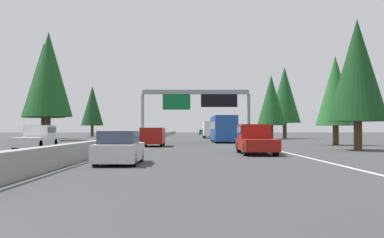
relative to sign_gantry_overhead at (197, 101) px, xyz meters
The scene contains 20 objects.
ground_plane 15.22m from the sign_gantry_overhead, 24.76° to the left, with size 320.00×320.00×0.00m, color #38383A.
median_barrier 33.98m from the sign_gantry_overhead, 10.84° to the left, with size 180.00×0.56×0.90m, color gray.
shoulder_stripe_right 24.23m from the sign_gantry_overhead, 13.36° to the right, with size 160.00×0.16×0.01m, color silver.
shoulder_stripe_median 24.30m from the sign_gantry_overhead, 14.07° to the left, with size 160.00×0.16×0.01m, color silver.
sign_gantry_overhead is the anchor object (origin of this frame).
sedan_mid_right 32.88m from the sign_gantry_overhead, behind, with size 4.40×1.80×1.47m.
pickup_mid_center 24.64m from the sign_gantry_overhead, behind, with size 5.60×2.00×1.86m.
bus_mid_left 5.04m from the sign_gantry_overhead, 53.22° to the right, with size 11.50×2.55×3.10m.
sedan_far_left 77.22m from the sign_gantry_overhead, ahead, with size 4.40×1.80×1.47m.
box_truck_near_center 27.36m from the sign_gantry_overhead, ahead, with size 8.50×2.40×2.95m.
minivan_near_right 12.58m from the sign_gantry_overhead, 159.31° to the left, with size 5.00×1.95×1.69m.
sedan_distant_b 45.56m from the sign_gantry_overhead, ahead, with size 4.40×1.80×1.47m.
oncoming_near 22.07m from the sign_gantry_overhead, 144.63° to the left, with size 5.60×2.00×1.86m.
conifer_right_foreground 22.47m from the sign_gantry_overhead, 149.32° to the right, with size 4.28×4.28×9.72m.
conifer_right_near 15.74m from the sign_gantry_overhead, 121.62° to the right, with size 3.85×3.85×8.75m.
conifer_right_mid 20.95m from the sign_gantry_overhead, 34.08° to the right, with size 4.36×4.36×9.90m.
conifer_right_far 28.88m from the sign_gantry_overhead, 32.06° to the right, with size 5.34×5.34×12.13m.
conifer_left_near 22.85m from the sign_gantry_overhead, 64.32° to the left, with size 6.58×6.58×14.95m.
conifer_left_mid 33.21m from the sign_gantry_overhead, 48.66° to the left, with size 6.92×6.92×15.72m.
conifer_left_far 49.96m from the sign_gantry_overhead, 25.72° to the left, with size 4.76×4.76×10.82m.
Camera 1 is at (-5.81, -5.07, 1.54)m, focal length 42.72 mm.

